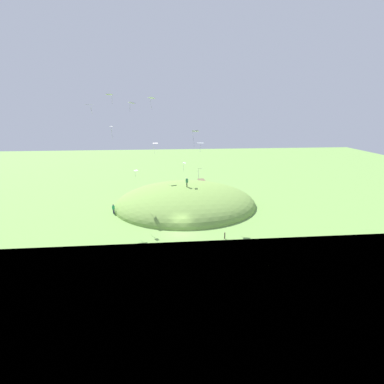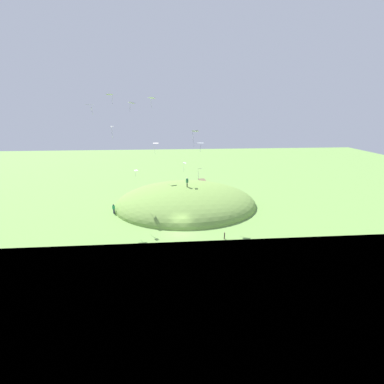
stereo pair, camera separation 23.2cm
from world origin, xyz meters
The scene contains 17 objects.
ground_plane centered at (0.00, 0.00, 0.00)m, with size 160.00×160.00×0.00m, color #709D4A.
grass_hill centered at (10.81, -1.36, 0.00)m, with size 21.64×25.29×7.14m, color #769F47.
dirt_path centered at (23.18, -6.72, 0.02)m, with size 11.53×1.64×0.04m, color brown.
person_with_child centered at (10.01, -1.54, 4.61)m, with size 0.56×0.56×1.69m.
person_on_hilltop centered at (7.44, 10.79, 1.02)m, with size 0.61×0.61×1.64m.
kite_0 centered at (1.18, -2.09, 13.62)m, with size 0.71×0.92×2.13m.
kite_1 centered at (15.73, 3.98, 10.36)m, with size 0.81×1.07×2.20m.
kite_2 centered at (1.41, -2.77, 8.56)m, with size 0.76×0.79×1.58m.
kite_3 centered at (7.05, 9.81, 13.88)m, with size 0.80×0.73×1.84m.
kite_4 centered at (8.07, 3.79, 18.05)m, with size 1.34×1.29×1.78m.
kite_5 centered at (11.61, -1.20, 7.38)m, with size 0.83×0.64×1.61m.
kite_6 centered at (5.66, 6.50, 7.56)m, with size 0.86×0.75×1.26m.
kite_7 centered at (6.06, 9.46, 18.40)m, with size 0.72×0.94×1.38m.
kite_8 centered at (4.70, -3.23, 11.73)m, with size 0.89×1.10×1.35m.
kite_9 centered at (2.75, 6.07, 17.26)m, with size 1.26×1.06×1.19m.
kite_10 centered at (7.93, 12.94, 17.09)m, with size 0.94×1.22×1.43m.
mooring_post centered at (-2.76, -5.73, 0.46)m, with size 0.14×0.14×0.92m, color brown.
Camera 1 is at (-33.14, 1.20, 16.40)m, focal length 24.12 mm.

